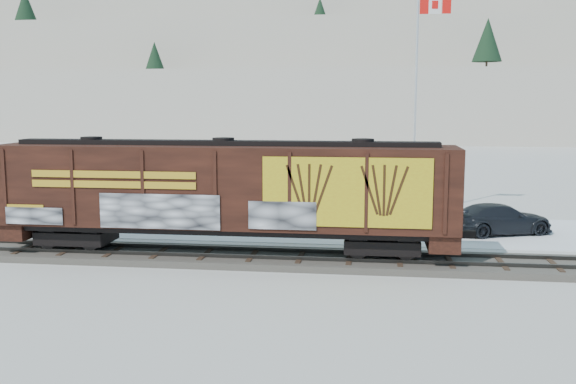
# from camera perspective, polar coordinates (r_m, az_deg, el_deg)

# --- Properties ---
(ground) EXTENTS (500.00, 500.00, 0.00)m
(ground) POSITION_cam_1_polar(r_m,az_deg,el_deg) (26.72, 1.17, -6.28)
(ground) COLOR white
(ground) RESTS_ON ground
(rail_track) EXTENTS (50.00, 3.40, 0.43)m
(rail_track) POSITION_cam_1_polar(r_m,az_deg,el_deg) (26.68, 1.17, -5.98)
(rail_track) COLOR #59544C
(rail_track) RESTS_ON ground
(parking_strip) EXTENTS (40.00, 8.00, 0.03)m
(parking_strip) POSITION_cam_1_polar(r_m,az_deg,el_deg) (34.00, 2.58, -3.18)
(parking_strip) COLOR white
(parking_strip) RESTS_ON ground
(hillside) EXTENTS (360.00, 110.00, 93.00)m
(hillside) POSITION_cam_1_polar(r_m,az_deg,el_deg) (165.75, 6.65, 10.56)
(hillside) COLOR white
(hillside) RESTS_ON ground
(hopper_railcar) EXTENTS (18.98, 3.06, 4.60)m
(hopper_railcar) POSITION_cam_1_polar(r_m,az_deg,el_deg) (26.69, -5.70, 0.21)
(hopper_railcar) COLOR black
(hopper_railcar) RESTS_ON rail_track
(flagpole) EXTENTS (2.30, 0.90, 12.78)m
(flagpole) POSITION_cam_1_polar(r_m,az_deg,el_deg) (38.32, 11.34, 5.16)
(flagpole) COLOR silver
(flagpole) RESTS_ON ground
(car_silver) EXTENTS (4.74, 2.92, 1.51)m
(car_silver) POSITION_cam_1_polar(r_m,az_deg,el_deg) (35.05, -12.59, -1.75)
(car_silver) COLOR #A2A5A9
(car_silver) RESTS_ON parking_strip
(car_white) EXTENTS (4.22, 1.97, 1.34)m
(car_white) POSITION_cam_1_polar(r_m,az_deg,el_deg) (32.17, 8.36, -2.65)
(car_white) COLOR silver
(car_white) RESTS_ON parking_strip
(car_dark) EXTENTS (5.68, 3.89, 1.53)m
(car_dark) POSITION_cam_1_polar(r_m,az_deg,el_deg) (33.88, 18.32, -2.28)
(car_dark) COLOR #202328
(car_dark) RESTS_ON parking_strip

